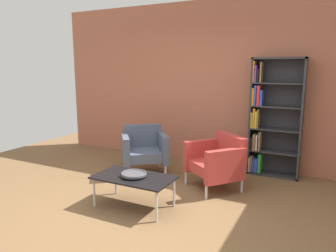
# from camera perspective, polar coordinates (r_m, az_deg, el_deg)

# --- Properties ---
(ground_plane) EXTENTS (8.32, 8.32, 0.00)m
(ground_plane) POSITION_cam_1_polar(r_m,az_deg,el_deg) (3.89, -4.37, -16.12)
(ground_plane) COLOR brown
(brick_back_panel) EXTENTS (6.40, 0.12, 2.90)m
(brick_back_panel) POSITION_cam_1_polar(r_m,az_deg,el_deg) (5.73, 8.29, 7.51)
(brick_back_panel) COLOR #B2664C
(brick_back_panel) RESTS_ON ground_plane
(bookshelf_tall) EXTENTS (0.80, 0.30, 1.90)m
(bookshelf_tall) POSITION_cam_1_polar(r_m,az_deg,el_deg) (5.34, 18.09, 1.16)
(bookshelf_tall) COLOR #333338
(bookshelf_tall) RESTS_ON ground_plane
(coffee_table_low) EXTENTS (1.00, 0.56, 0.40)m
(coffee_table_low) POSITION_cam_1_polar(r_m,az_deg,el_deg) (4.02, -6.21, -9.52)
(coffee_table_low) COLOR black
(coffee_table_low) RESTS_ON ground_plane
(decorative_bowl) EXTENTS (0.32, 0.32, 0.05)m
(decorative_bowl) POSITION_cam_1_polar(r_m,az_deg,el_deg) (4.00, -6.23, -8.63)
(decorative_bowl) COLOR #4C4C51
(decorative_bowl) RESTS_ON coffee_table_low
(armchair_by_bookshelf) EXTENTS (0.95, 0.94, 0.78)m
(armchair_by_bookshelf) POSITION_cam_1_polar(r_m,az_deg,el_deg) (4.65, 8.93, -6.19)
(armchair_by_bookshelf) COLOR #B73833
(armchair_by_bookshelf) RESTS_ON ground_plane
(armchair_spare_guest) EXTENTS (0.95, 0.94, 0.78)m
(armchair_spare_guest) POSITION_cam_1_polar(r_m,az_deg,el_deg) (5.28, -4.39, -4.07)
(armchair_spare_guest) COLOR #4C566B
(armchair_spare_guest) RESTS_ON ground_plane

